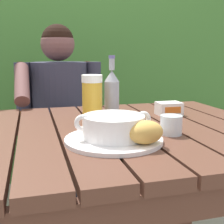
{
  "coord_description": "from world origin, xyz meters",
  "views": [
    {
      "loc": [
        -0.27,
        -0.99,
        1.04
      ],
      "look_at": [
        -0.02,
        -0.06,
        0.85
      ],
      "focal_mm": 47.81,
      "sensor_mm": 36.0,
      "label": 1
    }
  ],
  "objects_px": {
    "soup_bowl": "(114,126)",
    "bread_roll": "(146,132)",
    "serving_plate": "(114,140)",
    "water_glass_small": "(171,125)",
    "chair_near_diner": "(59,141)",
    "table_knife": "(148,128)",
    "beer_bottle": "(112,94)",
    "person_eating": "(60,112)",
    "butter_tub": "(169,109)",
    "beer_glass": "(92,100)"
  },
  "relations": [
    {
      "from": "water_glass_small",
      "to": "table_knife",
      "type": "bearing_deg",
      "value": 118.95
    },
    {
      "from": "soup_bowl",
      "to": "bread_roll",
      "type": "height_order",
      "value": "soup_bowl"
    },
    {
      "from": "person_eating",
      "to": "beer_bottle",
      "type": "distance_m",
      "value": 0.63
    },
    {
      "from": "chair_near_diner",
      "to": "table_knife",
      "type": "relative_size",
      "value": 6.74
    },
    {
      "from": "bread_roll",
      "to": "beer_bottle",
      "type": "height_order",
      "value": "beer_bottle"
    },
    {
      "from": "soup_bowl",
      "to": "butter_tub",
      "type": "bearing_deg",
      "value": 43.66
    },
    {
      "from": "soup_bowl",
      "to": "water_glass_small",
      "type": "relative_size",
      "value": 3.29
    },
    {
      "from": "chair_near_diner",
      "to": "water_glass_small",
      "type": "distance_m",
      "value": 1.12
    },
    {
      "from": "person_eating",
      "to": "water_glass_small",
      "type": "xyz_separation_m",
      "value": [
        0.28,
        -0.83,
        0.1
      ]
    },
    {
      "from": "serving_plate",
      "to": "table_knife",
      "type": "relative_size",
      "value": 2.02
    },
    {
      "from": "chair_near_diner",
      "to": "beer_bottle",
      "type": "height_order",
      "value": "beer_bottle"
    },
    {
      "from": "chair_near_diner",
      "to": "beer_glass",
      "type": "height_order",
      "value": "chair_near_diner"
    },
    {
      "from": "person_eating",
      "to": "beer_bottle",
      "type": "xyz_separation_m",
      "value": [
        0.15,
        -0.59,
        0.17
      ]
    },
    {
      "from": "person_eating",
      "to": "serving_plate",
      "type": "xyz_separation_m",
      "value": [
        0.08,
        -0.86,
        0.08
      ]
    },
    {
      "from": "soup_bowl",
      "to": "serving_plate",
      "type": "bearing_deg",
      "value": 180.0
    },
    {
      "from": "serving_plate",
      "to": "butter_tub",
      "type": "bearing_deg",
      "value": 43.66
    },
    {
      "from": "beer_glass",
      "to": "water_glass_small",
      "type": "distance_m",
      "value": 0.31
    },
    {
      "from": "person_eating",
      "to": "soup_bowl",
      "type": "height_order",
      "value": "person_eating"
    },
    {
      "from": "person_eating",
      "to": "butter_tub",
      "type": "distance_m",
      "value": 0.69
    },
    {
      "from": "bread_roll",
      "to": "serving_plate",
      "type": "bearing_deg",
      "value": 130.6
    },
    {
      "from": "beer_bottle",
      "to": "beer_glass",
      "type": "bearing_deg",
      "value": -155.71
    },
    {
      "from": "person_eating",
      "to": "beer_bottle",
      "type": "bearing_deg",
      "value": -75.95
    },
    {
      "from": "water_glass_small",
      "to": "chair_near_diner",
      "type": "bearing_deg",
      "value": 105.07
    },
    {
      "from": "serving_plate",
      "to": "water_glass_small",
      "type": "height_order",
      "value": "water_glass_small"
    },
    {
      "from": "beer_bottle",
      "to": "person_eating",
      "type": "bearing_deg",
      "value": 104.05
    },
    {
      "from": "chair_near_diner",
      "to": "table_knife",
      "type": "bearing_deg",
      "value": -76.27
    },
    {
      "from": "chair_near_diner",
      "to": "soup_bowl",
      "type": "xyz_separation_m",
      "value": [
        0.08,
        -1.06,
        0.35
      ]
    },
    {
      "from": "bread_roll",
      "to": "water_glass_small",
      "type": "height_order",
      "value": "bread_roll"
    },
    {
      "from": "chair_near_diner",
      "to": "beer_glass",
      "type": "distance_m",
      "value": 0.91
    },
    {
      "from": "beer_glass",
      "to": "water_glass_small",
      "type": "xyz_separation_m",
      "value": [
        0.22,
        -0.21,
        -0.06
      ]
    },
    {
      "from": "soup_bowl",
      "to": "water_glass_small",
      "type": "bearing_deg",
      "value": 8.12
    },
    {
      "from": "soup_bowl",
      "to": "bread_roll",
      "type": "relative_size",
      "value": 2.08
    },
    {
      "from": "butter_tub",
      "to": "person_eating",
      "type": "bearing_deg",
      "value": 127.35
    },
    {
      "from": "beer_glass",
      "to": "butter_tub",
      "type": "bearing_deg",
      "value": 13.46
    },
    {
      "from": "soup_bowl",
      "to": "beer_bottle",
      "type": "xyz_separation_m",
      "value": [
        0.07,
        0.27,
        0.06
      ]
    },
    {
      "from": "butter_tub",
      "to": "serving_plate",
      "type": "bearing_deg",
      "value": -136.34
    },
    {
      "from": "serving_plate",
      "to": "beer_bottle",
      "type": "distance_m",
      "value": 0.3
    },
    {
      "from": "person_eating",
      "to": "butter_tub",
      "type": "height_order",
      "value": "person_eating"
    },
    {
      "from": "beer_glass",
      "to": "soup_bowl",
      "type": "bearing_deg",
      "value": -86.03
    },
    {
      "from": "chair_near_diner",
      "to": "soup_bowl",
      "type": "distance_m",
      "value": 1.12
    },
    {
      "from": "beer_glass",
      "to": "water_glass_small",
      "type": "height_order",
      "value": "beer_glass"
    },
    {
      "from": "soup_bowl",
      "to": "water_glass_small",
      "type": "height_order",
      "value": "soup_bowl"
    },
    {
      "from": "beer_glass",
      "to": "beer_bottle",
      "type": "relative_size",
      "value": 0.73
    },
    {
      "from": "serving_plate",
      "to": "soup_bowl",
      "type": "bearing_deg",
      "value": 0.0
    },
    {
      "from": "beer_bottle",
      "to": "water_glass_small",
      "type": "height_order",
      "value": "beer_bottle"
    },
    {
      "from": "serving_plate",
      "to": "table_knife",
      "type": "xyz_separation_m",
      "value": [
        0.16,
        0.11,
        -0.0
      ]
    },
    {
      "from": "person_eating",
      "to": "beer_glass",
      "type": "bearing_deg",
      "value": -84.33
    },
    {
      "from": "serving_plate",
      "to": "beer_glass",
      "type": "xyz_separation_m",
      "value": [
        -0.02,
        0.24,
        0.09
      ]
    },
    {
      "from": "person_eating",
      "to": "beer_glass",
      "type": "xyz_separation_m",
      "value": [
        0.06,
        -0.63,
        0.16
      ]
    },
    {
      "from": "water_glass_small",
      "to": "table_knife",
      "type": "xyz_separation_m",
      "value": [
        -0.05,
        0.08,
        -0.03
      ]
    }
  ]
}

